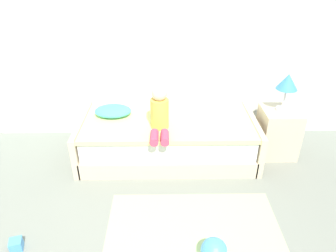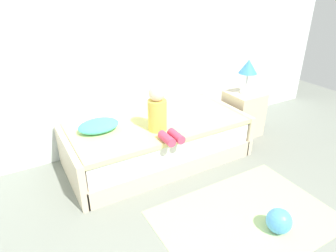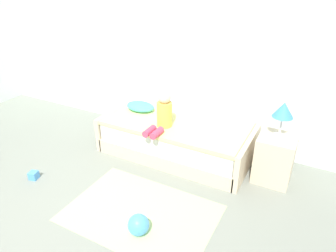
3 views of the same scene
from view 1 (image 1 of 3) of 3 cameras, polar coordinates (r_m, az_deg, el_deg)
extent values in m
cube|color=silver|center=(3.95, -6.67, 17.67)|extent=(7.20, 0.10, 2.90)
cube|color=beige|center=(3.90, -0.05, -3.93)|extent=(2.00, 1.00, 0.20)
cube|color=white|center=(3.78, -0.05, -1.09)|extent=(1.94, 0.94, 0.25)
cube|color=#E5E08C|center=(3.71, -0.06, 0.91)|extent=(1.98, 0.98, 0.05)
cube|color=beige|center=(3.94, -15.05, -2.09)|extent=(0.07, 1.00, 0.50)
cube|color=beige|center=(3.97, 14.86, -1.87)|extent=(0.07, 1.00, 0.50)
cube|color=beige|center=(4.06, 19.38, -1.05)|extent=(0.44, 0.44, 0.60)
cylinder|color=silver|center=(3.91, 20.14, 2.92)|extent=(0.15, 0.15, 0.03)
cylinder|color=silver|center=(3.86, 20.48, 4.71)|extent=(0.02, 0.02, 0.24)
cone|color=#3F8CD8|center=(3.78, 21.04, 7.58)|extent=(0.24, 0.24, 0.18)
cylinder|color=gold|center=(3.46, -1.53, 2.29)|extent=(0.20, 0.20, 0.34)
sphere|color=beige|center=(3.35, -1.59, 6.04)|extent=(0.17, 0.17, 0.17)
cylinder|color=#D83F60|center=(3.26, -2.52, -2.10)|extent=(0.09, 0.22, 0.09)
cylinder|color=#D83F60|center=(3.26, -0.58, -2.08)|extent=(0.09, 0.22, 0.09)
ellipsoid|color=#4CCCBC|center=(3.80, -10.02, 2.74)|extent=(0.44, 0.30, 0.13)
sphere|color=#4C99E5|center=(2.77, 8.39, -21.61)|extent=(0.22, 0.22, 0.22)
cube|color=#B2D189|center=(2.99, 4.84, -19.37)|extent=(1.60, 1.10, 0.01)
cube|color=#4C99E5|center=(3.14, -25.99, -18.91)|extent=(0.12, 0.12, 0.10)
camera|label=2|loc=(1.50, -67.58, -0.30)|focal=31.74mm
camera|label=3|loc=(1.73, 95.16, 0.93)|focal=32.52mm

